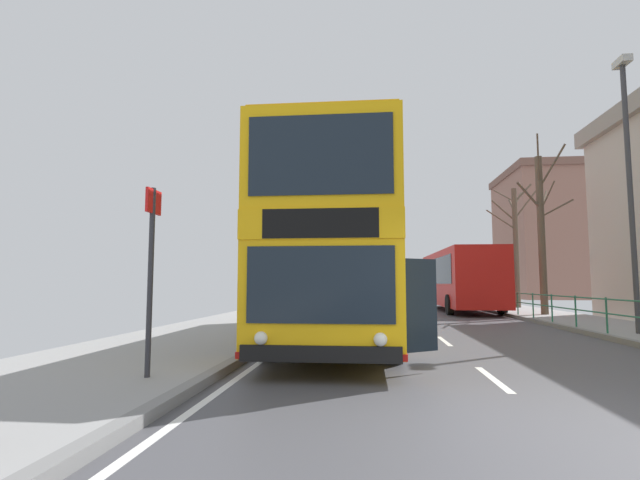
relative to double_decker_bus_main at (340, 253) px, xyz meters
The scene contains 9 objects.
ground 7.70m from the double_decker_bus_main, 74.84° to the right, with size 15.80×140.00×0.20m.
double_decker_bus_main is the anchor object (origin of this frame).
background_bus_far_lane 15.13m from the double_decker_bus_main, 68.25° to the left, with size 2.80×10.82×3.17m.
pedestrian_railing_far_kerb 10.79m from the double_decker_bus_main, 48.40° to the left, with size 0.05×32.60×0.96m.
bus_stop_sign_near 6.16m from the double_decker_bus_main, 113.13° to the right, with size 0.08×0.44×2.74m.
street_lamp_far_side 8.32m from the double_decker_bus_main, ahead, with size 0.28×0.60×7.64m.
bare_tree_far_00 17.74m from the double_decker_bus_main, 59.39° to the left, with size 3.15×1.81×7.12m.
bare_tree_far_01 12.49m from the double_decker_bus_main, 47.92° to the left, with size 2.41×2.90×7.69m.
background_building_00 41.71m from the double_decker_bus_main, 62.78° to the left, with size 9.01×11.51×12.86m.
Camera 1 is at (-1.88, -5.07, 1.47)m, focal length 26.32 mm.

